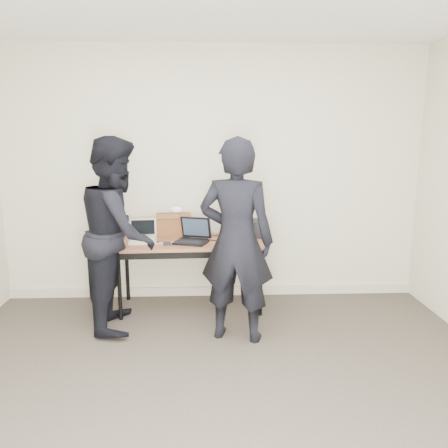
{
  "coord_description": "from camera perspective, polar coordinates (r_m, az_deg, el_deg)",
  "views": [
    {
      "loc": [
        -0.06,
        -2.44,
        1.78
      ],
      "look_at": [
        0.1,
        1.6,
        0.95
      ],
      "focal_mm": 35.0,
      "sensor_mm": 36.0,
      "label": 1
    }
  ],
  "objects": [
    {
      "name": "room",
      "position": [
        2.48,
        -0.82,
        1.59
      ],
      "size": [
        4.6,
        4.6,
        2.8
      ],
      "color": "#3F3830",
      "rests_on": "ground"
    },
    {
      "name": "desk",
      "position": [
        4.47,
        -4.41,
        -2.95
      ],
      "size": [
        1.52,
        0.7,
        0.72
      ],
      "rotation": [
        0.0,
        0.0,
        0.04
      ],
      "color": "brown",
      "rests_on": "ground"
    },
    {
      "name": "laptop_beige",
      "position": [
        4.49,
        -10.54,
        -1.69
      ],
      "size": [
        0.3,
        0.29,
        0.22
      ],
      "rotation": [
        0.0,
        0.0,
        0.1
      ],
      "color": "#BDB297",
      "rests_on": "desk"
    },
    {
      "name": "laptop_center",
      "position": [
        4.4,
        -4.1,
        -1.67
      ],
      "size": [
        0.39,
        0.38,
        0.24
      ],
      "rotation": [
        0.0,
        0.0,
        -0.32
      ],
      "color": "black",
      "rests_on": "desk"
    },
    {
      "name": "laptop_right",
      "position": [
        4.62,
        2.03,
        -0.99
      ],
      "size": [
        0.45,
        0.45,
        0.24
      ],
      "rotation": [
        0.0,
        0.0,
        0.63
      ],
      "color": "black",
      "rests_on": "desk"
    },
    {
      "name": "leather_satchel",
      "position": [
        4.66,
        -6.56,
        -0.04
      ],
      "size": [
        0.37,
        0.2,
        0.25
      ],
      "rotation": [
        0.0,
        0.0,
        0.08
      ],
      "color": "brown",
      "rests_on": "desk"
    },
    {
      "name": "tissue",
      "position": [
        4.63,
        -6.24,
        1.88
      ],
      "size": [
        0.13,
        0.1,
        0.08
      ],
      "primitive_type": "ellipsoid",
      "rotation": [
        0.0,
        0.0,
        -0.01
      ],
      "color": "white",
      "rests_on": "leather_satchel"
    },
    {
      "name": "equipment_box",
      "position": [
        4.64,
        3.43,
        -0.56
      ],
      "size": [
        0.32,
        0.28,
        0.17
      ],
      "primitive_type": "cube",
      "rotation": [
        0.0,
        0.0,
        -0.1
      ],
      "color": "black",
      "rests_on": "desk"
    },
    {
      "name": "power_brick",
      "position": [
        4.31,
        -7.44,
        -2.58
      ],
      "size": [
        0.08,
        0.05,
        0.03
      ],
      "primitive_type": "cube",
      "rotation": [
        0.0,
        0.0,
        0.08
      ],
      "color": "black",
      "rests_on": "desk"
    },
    {
      "name": "cables",
      "position": [
        4.45,
        -3.86,
        -2.17
      ],
      "size": [
        1.15,
        0.41,
        0.01
      ],
      "rotation": [
        0.0,
        0.0,
        -0.1
      ],
      "color": "black",
      "rests_on": "desk"
    },
    {
      "name": "person_typist",
      "position": [
        3.75,
        1.62,
        -2.24
      ],
      "size": [
        0.73,
        0.57,
        1.77
      ],
      "primitive_type": "imported",
      "rotation": [
        0.0,
        0.0,
        2.88
      ],
      "color": "black",
      "rests_on": "ground"
    },
    {
      "name": "person_observer",
      "position": [
        4.15,
        -13.61,
        -1.2
      ],
      "size": [
        0.74,
        0.91,
        1.77
      ],
      "primitive_type": "imported",
      "rotation": [
        0.0,
        0.0,
        1.65
      ],
      "color": "black",
      "rests_on": "ground"
    },
    {
      "name": "baseboard",
      "position": [
        4.99,
        -1.45,
        -8.72
      ],
      "size": [
        4.5,
        0.03,
        0.1
      ],
      "primitive_type": "cube",
      "color": "#BAAD9A",
      "rests_on": "ground"
    }
  ]
}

